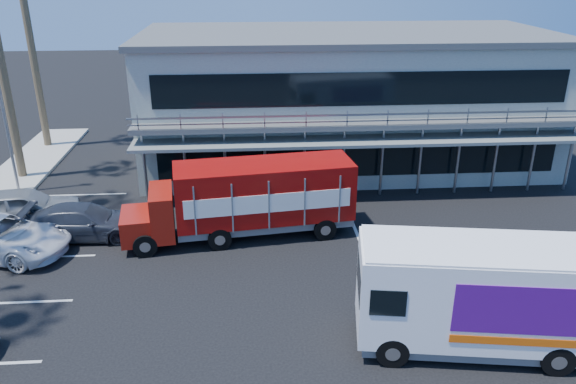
{
  "coord_description": "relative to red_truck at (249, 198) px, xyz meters",
  "views": [
    {
      "loc": [
        -2.52,
        -16.14,
        10.87
      ],
      "look_at": [
        -1.02,
        4.49,
        2.3
      ],
      "focal_mm": 35.0,
      "sensor_mm": 36.0,
      "label": 1
    }
  ],
  "objects": [
    {
      "name": "ground",
      "position": [
        2.6,
        -5.32,
        -1.75
      ],
      "size": [
        120.0,
        120.0,
        0.0
      ],
      "primitive_type": "plane",
      "color": "black",
      "rests_on": "ground"
    },
    {
      "name": "building",
      "position": [
        5.6,
        9.62,
        1.9
      ],
      "size": [
        22.4,
        12.0,
        7.3
      ],
      "color": "#989D90",
      "rests_on": "ground"
    },
    {
      "name": "light_pole_far",
      "position": [
        -11.6,
        5.68,
        2.75
      ],
      "size": [
        0.5,
        0.25,
        8.09
      ],
      "color": "gray",
      "rests_on": "ground"
    },
    {
      "name": "red_truck",
      "position": [
        0.0,
        0.0,
        0.0
      ],
      "size": [
        9.7,
        3.45,
        3.2
      ],
      "rotation": [
        0.0,
        0.0,
        0.13
      ],
      "color": "maroon",
      "rests_on": "ground"
    },
    {
      "name": "white_van",
      "position": [
        6.64,
        -7.94,
        0.06
      ],
      "size": [
        7.27,
        3.43,
        3.42
      ],
      "rotation": [
        0.0,
        0.0,
        -0.15
      ],
      "color": "white",
      "rests_on": "ground"
    },
    {
      "name": "parked_car_d",
      "position": [
        -6.9,
        0.36,
        -1.04
      ],
      "size": [
        4.97,
        2.11,
        1.43
      ],
      "primitive_type": "imported",
      "rotation": [
        0.0,
        0.0,
        1.55
      ],
      "color": "#2C313B",
      "rests_on": "ground"
    },
    {
      "name": "parked_car_e",
      "position": [
        -9.9,
        1.88,
        -0.93
      ],
      "size": [
        5.04,
        2.55,
        1.65
      ],
      "primitive_type": "imported",
      "rotation": [
        0.0,
        0.0,
        1.7
      ],
      "color": "gray",
      "rests_on": "ground"
    }
  ]
}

